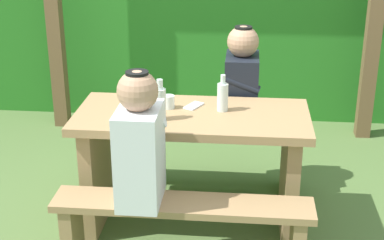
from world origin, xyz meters
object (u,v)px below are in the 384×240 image
at_px(bench_far, 199,144).
at_px(bottle_right, 148,94).
at_px(cell_phone, 194,106).
at_px(bench_near, 183,223).
at_px(person_white_shirt, 140,143).
at_px(bottle_left, 160,103).
at_px(picnic_table, 192,151).
at_px(bottle_center, 223,96).
at_px(drinking_glass, 169,102).
at_px(person_black_coat, 242,83).

distance_m(bench_far, bottle_right, 0.76).
bearing_deg(cell_phone, bench_near, -63.72).
xyz_separation_m(person_white_shirt, bottle_left, (0.05, 0.41, 0.07)).
height_order(picnic_table, bottle_right, bottle_right).
bearing_deg(cell_phone, bottle_right, -142.31).
relative_size(bench_near, bottle_right, 6.52).
relative_size(bottle_right, bottle_center, 0.95).
bearing_deg(drinking_glass, bench_far, 72.11).
height_order(picnic_table, bottle_center, bottle_center).
relative_size(bench_far, person_white_shirt, 1.95).
bearing_deg(person_white_shirt, bench_near, -0.86).
relative_size(bench_far, bottle_right, 6.52).
relative_size(bench_near, bottle_center, 6.21).
relative_size(person_white_shirt, cell_phone, 5.14).
bearing_deg(person_white_shirt, bottle_left, 83.22).
bearing_deg(person_black_coat, bottle_center, -103.02).
height_order(picnic_table, drinking_glass, drinking_glass).
bearing_deg(cell_phone, bottle_left, -100.25).
xyz_separation_m(bench_near, person_black_coat, (0.29, 1.05, 0.46)).
height_order(bench_far, drinking_glass, drinking_glass).
height_order(person_white_shirt, person_black_coat, same).
relative_size(picnic_table, person_white_shirt, 1.95).
bearing_deg(cell_phone, picnic_table, -63.92).
bearing_deg(picnic_table, bottle_left, -145.25).
bearing_deg(drinking_glass, cell_phone, 15.87).
distance_m(person_white_shirt, cell_phone, 0.68).
bearing_deg(bottle_center, bottle_left, -152.79).
bearing_deg(bench_far, bottle_left, -104.89).
xyz_separation_m(bench_far, bottle_left, (-0.17, -0.65, 0.54)).
bearing_deg(picnic_table, bench_far, 90.00).
height_order(picnic_table, bench_far, picnic_table).
distance_m(bench_far, cell_phone, 0.61).
bearing_deg(picnic_table, person_white_shirt, -112.78).
xyz_separation_m(bench_near, bottle_right, (-0.27, 0.59, 0.53)).
bearing_deg(drinking_glass, picnic_table, -25.78).
height_order(person_black_coat, bottle_left, person_black_coat).
distance_m(person_black_coat, bottle_right, 0.73).
bearing_deg(bench_far, person_black_coat, -0.66).
height_order(person_black_coat, bottle_center, person_black_coat).
bearing_deg(bottle_left, person_white_shirt, -96.78).
height_order(bench_near, bottle_center, bottle_center).
distance_m(picnic_table, bottle_right, 0.44).
relative_size(person_black_coat, bottle_left, 2.95).
distance_m(bench_near, person_black_coat, 1.19).
xyz_separation_m(picnic_table, person_black_coat, (0.29, 0.53, 0.28)).
height_order(bottle_left, bottle_center, bottle_left).
bearing_deg(person_black_coat, person_white_shirt, -115.74).
xyz_separation_m(bench_near, bottle_left, (-0.17, 0.41, 0.54)).
height_order(bench_far, bottle_right, bottle_right).
height_order(bottle_left, cell_phone, bottle_left).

